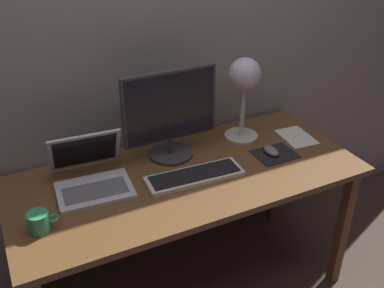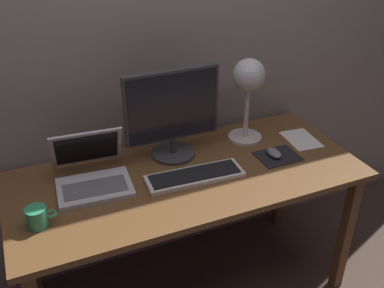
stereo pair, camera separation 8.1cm
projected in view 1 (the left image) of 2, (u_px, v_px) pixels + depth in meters
name	position (u px, v px, depth m)	size (l,w,h in m)	color
ground_plane	(188.00, 288.00, 2.39)	(4.80, 4.80, 0.00)	#47382D
back_wall	(149.00, 29.00, 2.06)	(4.80, 0.06, 2.60)	gray
desk	(187.00, 188.00, 2.07)	(1.60, 0.70, 0.74)	brown
monitor	(170.00, 112.00, 2.05)	(0.46, 0.21, 0.43)	#38383A
keyboard_main	(195.00, 176.00, 1.99)	(0.45, 0.17, 0.03)	silver
laptop	(90.00, 171.00, 1.93)	(0.34, 0.35, 0.22)	silver
desk_lamp	(244.00, 82.00, 2.17)	(0.17, 0.17, 0.43)	beige
mousepad	(275.00, 154.00, 2.17)	(0.20, 0.16, 0.00)	black
mouse	(271.00, 151.00, 2.16)	(0.06, 0.10, 0.03)	slate
coffee_mug	(39.00, 222.00, 1.67)	(0.12, 0.08, 0.08)	#339966
paper_sheet_near_mouse	(296.00, 137.00, 2.32)	(0.15, 0.21, 0.00)	white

